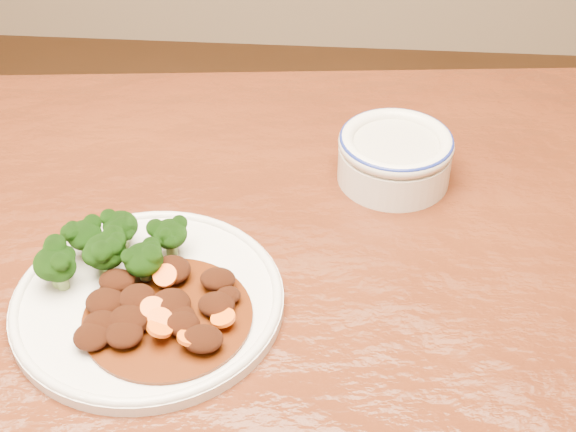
{
  "coord_description": "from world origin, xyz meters",
  "views": [
    {
      "loc": [
        0.14,
        -0.54,
        1.3
      ],
      "look_at": [
        0.09,
        0.11,
        0.77
      ],
      "focal_mm": 50.0,
      "sensor_mm": 36.0,
      "label": 1
    }
  ],
  "objects": [
    {
      "name": "dip_bowl",
      "position": [
        0.2,
        0.22,
        0.78
      ],
      "size": [
        0.13,
        0.13,
        0.06
      ],
      "rotation": [
        0.0,
        0.0,
        0.29
      ],
      "color": "silver",
      "rests_on": "dining_table"
    },
    {
      "name": "dining_table",
      "position": [
        0.0,
        0.0,
        0.67
      ],
      "size": [
        1.58,
        1.05,
        0.75
      ],
      "rotation": [
        0.0,
        0.0,
        0.1
      ],
      "color": "#52220E",
      "rests_on": "ground"
    },
    {
      "name": "dinner_plate",
      "position": [
        -0.03,
        -0.01,
        0.76
      ],
      "size": [
        0.26,
        0.26,
        0.02
      ],
      "rotation": [
        0.0,
        0.0,
        0.06
      ],
      "color": "silver",
      "rests_on": "dining_table"
    },
    {
      "name": "broccoli_florets",
      "position": [
        -0.08,
        0.03,
        0.79
      ],
      "size": [
        0.14,
        0.1,
        0.04
      ],
      "color": "#799A4F",
      "rests_on": "dinner_plate"
    },
    {
      "name": "mince_stew",
      "position": [
        -0.02,
        -0.03,
        0.77
      ],
      "size": [
        0.16,
        0.16,
        0.03
      ],
      "color": "#4D1D08",
      "rests_on": "dinner_plate"
    }
  ]
}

